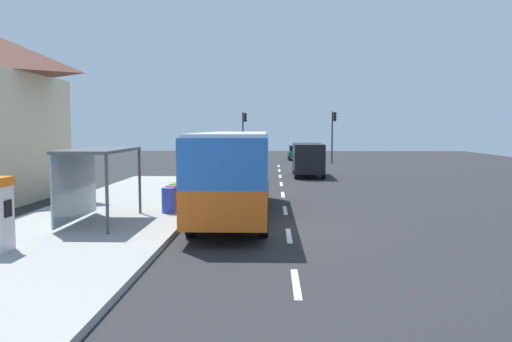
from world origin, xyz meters
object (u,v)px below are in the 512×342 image
(sedan_near, at_px, (297,152))
(recycling_bin_blue, at_px, (169,200))
(traffic_light_far_side, at_px, (244,129))
(recycling_bin_yellow, at_px, (179,193))
(white_van, at_px, (308,157))
(bus, at_px, (235,168))
(recycling_bin_green, at_px, (176,195))
(traffic_light_near_side, at_px, (333,129))
(recycling_bin_red, at_px, (172,198))
(bus_shelter, at_px, (91,166))

(sedan_near, bearing_deg, recycling_bin_blue, -100.16)
(traffic_light_far_side, bearing_deg, recycling_bin_yellow, -92.18)
(white_van, bearing_deg, bus, -103.26)
(recycling_bin_green, height_order, traffic_light_near_side, traffic_light_near_side)
(bus, bearing_deg, recycling_bin_red, 171.29)
(bus, xyz_separation_m, bus_shelter, (-4.70, -2.38, 0.25))
(recycling_bin_blue, relative_size, bus_shelter, 0.24)
(traffic_light_far_side, bearing_deg, bus, -87.41)
(bus, distance_m, recycling_bin_yellow, 3.28)
(traffic_light_far_side, bearing_deg, recycling_bin_blue, -92.03)
(recycling_bin_blue, height_order, recycling_bin_green, same)
(white_van, relative_size, recycling_bin_red, 5.49)
(recycling_bin_red, bearing_deg, traffic_light_far_side, 87.92)
(recycling_bin_yellow, bearing_deg, bus, -35.60)
(traffic_light_far_side, bearing_deg, bus_shelter, -95.71)
(bus_shelter, bearing_deg, traffic_light_far_side, 84.29)
(traffic_light_far_side, bearing_deg, recycling_bin_red, -92.08)
(sedan_near, distance_m, recycling_bin_red, 36.16)
(recycling_bin_blue, height_order, traffic_light_far_side, traffic_light_far_side)
(recycling_bin_blue, bearing_deg, bus_shelter, -137.05)
(sedan_near, relative_size, traffic_light_far_side, 0.89)
(recycling_bin_blue, height_order, bus_shelter, bus_shelter)
(sedan_near, bearing_deg, white_van, -90.30)
(traffic_light_far_side, bearing_deg, traffic_light_near_side, -5.31)
(sedan_near, height_order, recycling_bin_red, sedan_near)
(recycling_bin_yellow, distance_m, traffic_light_near_side, 29.89)
(bus, distance_m, traffic_light_near_side, 30.82)
(sedan_near, xyz_separation_m, recycling_bin_yellow, (-6.50, -34.17, -0.14))
(bus_shelter, bearing_deg, traffic_light_near_side, 69.76)
(recycling_bin_red, relative_size, traffic_light_far_side, 0.19)
(traffic_light_near_side, bearing_deg, recycling_bin_blue, -107.78)
(white_van, xyz_separation_m, recycling_bin_blue, (-6.40, -16.92, -0.69))
(white_van, relative_size, recycling_bin_green, 5.49)
(recycling_bin_red, height_order, traffic_light_far_side, traffic_light_far_side)
(recycling_bin_yellow, relative_size, traffic_light_near_side, 0.19)
(bus, relative_size, bus_shelter, 2.76)
(traffic_light_far_side, xyz_separation_m, bus_shelter, (-3.31, -33.11, -1.18))
(bus, height_order, recycling_bin_yellow, bus)
(recycling_bin_red, xyz_separation_m, traffic_light_near_side, (9.70, 29.55, 2.65))
(white_van, height_order, traffic_light_near_side, traffic_light_near_side)
(recycling_bin_green, bearing_deg, traffic_light_near_side, 71.42)
(recycling_bin_yellow, bearing_deg, recycling_bin_green, -90.00)
(recycling_bin_yellow, bearing_deg, recycling_bin_red, -90.00)
(traffic_light_near_side, bearing_deg, sedan_near, 118.01)
(recycling_bin_blue, height_order, traffic_light_near_side, traffic_light_near_side)
(white_van, relative_size, sedan_near, 1.19)
(sedan_near, distance_m, bus_shelter, 39.33)
(white_van, xyz_separation_m, recycling_bin_green, (-6.40, -15.52, -0.69))
(recycling_bin_blue, relative_size, traffic_light_far_side, 0.19)
(bus, bearing_deg, traffic_light_far_side, 92.59)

